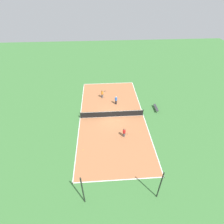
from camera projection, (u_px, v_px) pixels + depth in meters
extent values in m
plane|color=#3D7538|center=(112.00, 117.00, 26.33)|extent=(80.00, 80.00, 0.00)
cube|color=#AD6B42|center=(112.00, 117.00, 26.33)|extent=(9.65, 20.95, 0.02)
cube|color=white|center=(143.00, 115.00, 26.58)|extent=(0.10, 20.95, 0.00)
cube|color=white|center=(80.00, 118.00, 26.06)|extent=(0.10, 20.95, 0.00)
cube|color=white|center=(108.00, 83.00, 34.54)|extent=(9.65, 0.10, 0.00)
cube|color=white|center=(119.00, 180.00, 18.10)|extent=(9.65, 0.10, 0.00)
cube|color=white|center=(112.00, 117.00, 26.32)|extent=(9.65, 0.10, 0.00)
cylinder|color=black|center=(143.00, 112.00, 26.25)|extent=(0.10, 0.10, 1.07)
cylinder|color=black|center=(80.00, 115.00, 25.73)|extent=(0.10, 0.10, 1.07)
cube|color=black|center=(112.00, 114.00, 26.01)|extent=(9.35, 0.03, 1.02)
cube|color=white|center=(112.00, 111.00, 25.71)|extent=(9.35, 0.04, 0.06)
cube|color=#333338|center=(156.00, 107.00, 27.48)|extent=(0.36, 1.93, 0.04)
cylinder|color=#4C4C51|center=(154.00, 106.00, 28.26)|extent=(0.08, 0.08, 0.41)
cylinder|color=#4C4C51|center=(157.00, 112.00, 26.97)|extent=(0.08, 0.08, 0.41)
cube|color=black|center=(116.00, 102.00, 28.71)|extent=(0.29, 0.25, 0.75)
cylinder|color=blue|center=(116.00, 99.00, 28.32)|extent=(0.43, 0.43, 0.52)
sphere|color=beige|center=(116.00, 97.00, 28.09)|extent=(0.22, 0.22, 0.22)
cube|color=#4C4C51|center=(102.00, 96.00, 30.24)|extent=(0.31, 0.29, 0.73)
cylinder|color=orange|center=(102.00, 93.00, 29.85)|extent=(0.48, 0.48, 0.51)
sphere|color=brown|center=(102.00, 91.00, 29.63)|extent=(0.22, 0.22, 0.22)
cylinder|color=#262626|center=(104.00, 92.00, 29.90)|extent=(0.27, 0.15, 0.03)
torus|color=black|center=(105.00, 91.00, 30.01)|extent=(0.41, 0.41, 0.02)
cube|color=#4C4C51|center=(124.00, 134.00, 22.86)|extent=(0.26, 0.30, 0.68)
cylinder|color=red|center=(124.00, 131.00, 22.51)|extent=(0.45, 0.45, 0.47)
sphere|color=brown|center=(124.00, 129.00, 22.30)|extent=(0.20, 0.20, 0.20)
cylinder|color=#262626|center=(125.00, 132.00, 22.20)|extent=(0.11, 0.28, 0.03)
torus|color=black|center=(126.00, 134.00, 21.99)|extent=(0.38, 0.38, 0.02)
sphere|color=#CCE033|center=(99.00, 87.00, 33.41)|extent=(0.07, 0.07, 0.07)
sphere|color=#CCE033|center=(83.00, 150.00, 21.22)|extent=(0.07, 0.07, 0.07)
sphere|color=#CCE033|center=(140.00, 132.00, 23.68)|extent=(0.07, 0.07, 0.07)
sphere|color=#CCE033|center=(124.00, 85.00, 33.94)|extent=(0.07, 0.07, 0.07)
cylinder|color=black|center=(160.00, 186.00, 15.56)|extent=(0.12, 0.12, 3.95)
cylinder|color=black|center=(83.00, 191.00, 15.18)|extent=(0.12, 0.12, 3.95)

